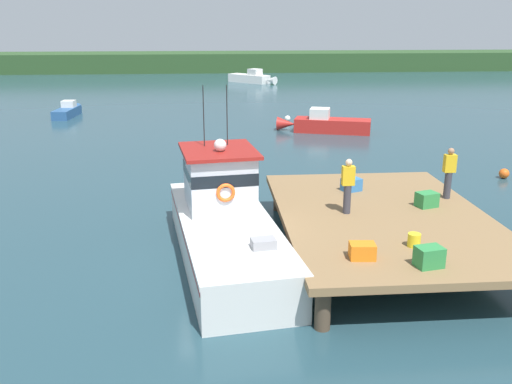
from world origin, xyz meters
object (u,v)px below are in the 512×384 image
deckhand_by_the_boat (348,185)px  deckhand_further_back (449,172)px  moored_boat_outer_mooring (68,111)px  crate_stack_mid_dock (427,200)px  crate_single_far (351,185)px  bait_bucket (414,240)px  moored_boat_off_the_point (252,78)px  mooring_buoy_spare_mooring (504,174)px  mooring_buoy_inshore (287,119)px  crate_stack_near_edge (429,257)px  main_fishing_boat (223,220)px  crate_single_by_cleat (362,251)px  moored_boat_near_channel (326,124)px

deckhand_by_the_boat → deckhand_further_back: same height
moored_boat_outer_mooring → deckhand_by_the_boat: bearing=-61.2°
crate_stack_mid_dock → crate_single_far: 2.60m
bait_bucket → deckhand_by_the_boat: size_ratio=0.21×
moored_boat_off_the_point → mooring_buoy_spare_mooring: 39.94m
mooring_buoy_spare_mooring → crate_stack_mid_dock: bearing=-132.0°
bait_bucket → mooring_buoy_inshore: bearing=89.5°
crate_stack_near_edge → bait_bucket: 1.19m
deckhand_by_the_boat → mooring_buoy_spare_mooring: size_ratio=3.75×
deckhand_further_back → main_fishing_boat: bearing=-172.5°
crate_single_by_cleat → crate_stack_near_edge: crate_stack_near_edge is taller
deckhand_further_back → mooring_buoy_inshore: deckhand_further_back is taller
crate_stack_mid_dock → moored_boat_outer_mooring: bearing=123.4°
deckhand_by_the_boat → deckhand_further_back: size_ratio=1.00×
deckhand_further_back → moored_boat_outer_mooring: (-17.53, 24.41, -1.69)m
crate_single_far → deckhand_further_back: bearing=-20.2°
main_fishing_boat → moored_boat_off_the_point: size_ratio=1.94×
bait_bucket → moored_boat_off_the_point: bearing=90.4°
moored_boat_off_the_point → mooring_buoy_spare_mooring: moored_boat_off_the_point is taller
main_fishing_boat → deckhand_further_back: 7.24m
crate_single_far → moored_boat_outer_mooring: (-14.71, 23.37, -1.04)m
crate_stack_near_edge → deckhand_further_back: (2.50, 4.95, 0.62)m
crate_single_far → moored_boat_outer_mooring: bearing=122.2°
moored_boat_off_the_point → mooring_buoy_inshore: size_ratio=12.61×
crate_stack_near_edge → bait_bucket: bearing=86.2°
crate_single_by_cleat → deckhand_further_back: bearing=48.3°
mooring_buoy_inshore → mooring_buoy_spare_mooring: mooring_buoy_spare_mooring is taller
crate_stack_mid_dock → crate_single_by_cleat: (-2.95, -3.61, -0.04)m
bait_bucket → mooring_buoy_inshore: bait_bucket is taller
moored_boat_outer_mooring → mooring_buoy_spare_mooring: size_ratio=9.93×
moored_boat_outer_mooring → moored_boat_off_the_point: 25.54m
crate_single_far → moored_boat_outer_mooring: 27.63m
crate_stack_mid_dock → crate_single_far: crate_stack_mid_dock is taller
crate_single_by_cleat → mooring_buoy_inshore: 25.44m
crate_single_far → mooring_buoy_inshore: size_ratio=1.47×
bait_bucket → deckhand_by_the_boat: bearing=112.5°
crate_single_by_cleat → deckhand_by_the_boat: bearing=83.0°
main_fishing_boat → mooring_buoy_inshore: 22.46m
deckhand_further_back → moored_boat_outer_mooring: bearing=125.7°
moored_boat_off_the_point → mooring_buoy_spare_mooring: (8.07, -39.12, -0.30)m
main_fishing_boat → moored_boat_off_the_point: bearing=84.7°
crate_single_far → bait_bucket: size_ratio=1.76×
crate_stack_mid_dock → mooring_buoy_spare_mooring: size_ratio=1.38×
crate_stack_mid_dock → deckhand_by_the_boat: (-2.55, -0.38, 0.63)m
crate_stack_mid_dock → deckhand_further_back: deckhand_further_back is taller
crate_stack_mid_dock → moored_boat_off_the_point: crate_stack_mid_dock is taller
crate_single_far → main_fishing_boat: bearing=-155.3°
crate_single_far → moored_boat_near_channel: 16.30m
crate_stack_mid_dock → mooring_buoy_inshore: crate_stack_mid_dock is taller
mooring_buoy_inshore → moored_boat_near_channel: bearing=-64.4°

